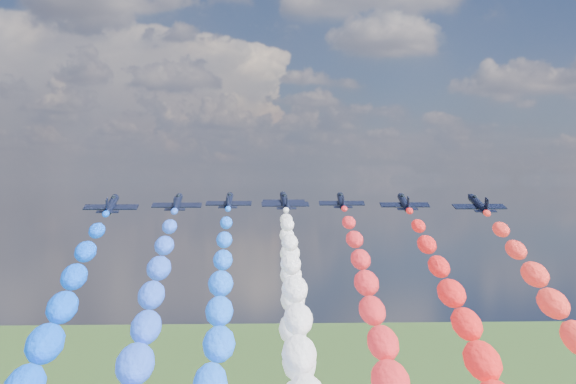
{
  "coord_description": "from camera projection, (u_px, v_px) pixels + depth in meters",
  "views": [
    {
      "loc": [
        -5.89,
        -137.03,
        100.59
      ],
      "look_at": [
        0.0,
        4.0,
        98.5
      ],
      "focal_mm": 47.79,
      "sensor_mm": 36.0,
      "label": 1
    }
  ],
  "objects": [
    {
      "name": "jet_4",
      "position": [
        284.0,
        200.0,
        163.85
      ],
      "size": [
        9.17,
        12.49,
        5.78
      ],
      "primitive_type": null,
      "rotation": [
        0.27,
        0.0,
        0.01
      ],
      "color": "black"
    },
    {
      "name": "jet_3",
      "position": [
        285.0,
        202.0,
        146.82
      ],
      "size": [
        9.47,
        12.71,
        5.78
      ],
      "primitive_type": null,
      "rotation": [
        0.27,
        0.0,
        0.03
      ],
      "color": "black"
    },
    {
      "name": "trail_2",
      "position": [
        215.0,
        384.0,
        100.53
      ],
      "size": [
        6.07,
        101.4,
        48.55
      ],
      "primitive_type": null,
      "color": "#1760FF"
    },
    {
      "name": "jet_5",
      "position": [
        341.0,
        201.0,
        153.65
      ],
      "size": [
        9.5,
        12.73,
        5.78
      ],
      "primitive_type": null,
      "rotation": [
        0.27,
        0.0,
        -0.04
      ],
      "color": "black"
    },
    {
      "name": "jet_0",
      "position": [
        111.0,
        205.0,
        130.7
      ],
      "size": [
        9.31,
        12.59,
        5.78
      ],
      "primitive_type": null,
      "rotation": [
        0.27,
        0.0,
        0.02
      ],
      "color": "black"
    },
    {
      "name": "jet_7",
      "position": [
        478.0,
        204.0,
        133.46
      ],
      "size": [
        9.36,
        12.63,
        5.78
      ],
      "primitive_type": null,
      "rotation": [
        0.27,
        0.0,
        0.03
      ],
      "color": "black"
    },
    {
      "name": "trail_4",
      "position": [
        297.0,
        364.0,
        111.62
      ],
      "size": [
        6.07,
        101.4,
        48.55
      ],
      "primitive_type": null,
      "color": "white"
    },
    {
      "name": "jet_1",
      "position": [
        177.0,
        203.0,
        141.09
      ],
      "size": [
        9.1,
        12.45,
        5.78
      ],
      "primitive_type": null,
      "rotation": [
        0.27,
        0.0,
        -0.0
      ],
      "color": "black"
    },
    {
      "name": "jet_6",
      "position": [
        404.0,
        203.0,
        142.85
      ],
      "size": [
        9.45,
        12.7,
        5.78
      ],
      "primitive_type": null,
      "rotation": [
        0.27,
        0.0,
        -0.03
      ],
      "color": "black"
    },
    {
      "name": "trail_5",
      "position": [
        386.0,
        382.0,
        101.42
      ],
      "size": [
        6.07,
        101.4,
        48.55
      ],
      "primitive_type": null,
      "color": "red"
    },
    {
      "name": "jet_2",
      "position": [
        229.0,
        201.0,
        152.76
      ],
      "size": [
        9.34,
        12.62,
        5.78
      ],
      "primitive_type": null,
      "rotation": [
        0.27,
        0.0,
        -0.02
      ],
      "color": "black"
    }
  ]
}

